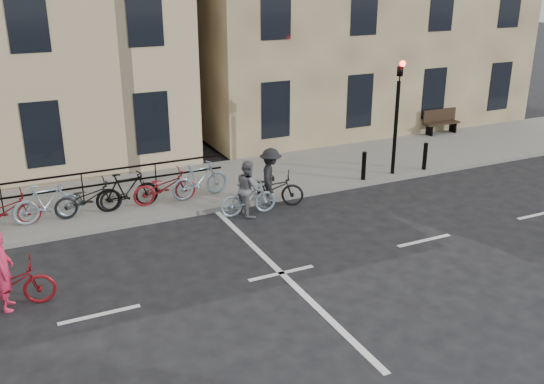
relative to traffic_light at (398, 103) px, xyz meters
name	(u,v)px	position (x,y,z in m)	size (l,w,h in m)	color
ground	(281,273)	(-6.20, -4.34, -2.45)	(120.00, 120.00, 0.00)	black
sidewalk	(59,209)	(-10.20, 1.66, -2.38)	(46.00, 4.00, 0.15)	slate
traffic_light	(398,103)	(0.00, 0.00, 0.00)	(0.18, 0.30, 3.90)	black
bollard_east	(364,166)	(-1.20, -0.09, -1.85)	(0.14, 0.14, 0.90)	black
bollard_west	(425,156)	(1.20, -0.09, -1.85)	(0.14, 0.14, 0.90)	black
bench	(441,121)	(4.80, 3.39, -1.78)	(1.60, 0.41, 0.97)	black
parked_bikes	(66,200)	(-10.07, 0.70, -1.81)	(9.35, 1.23, 1.05)	black
cyclist_pink	(5,282)	(-11.79, -3.28, -1.87)	(1.95, 0.85, 1.69)	maroon
cyclist_grey	(248,193)	(-5.49, -0.87, -1.82)	(1.64, 0.79, 1.56)	#829AAA
cyclist_dark	(271,183)	(-4.60, -0.44, -1.79)	(1.97, 1.49, 1.68)	black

